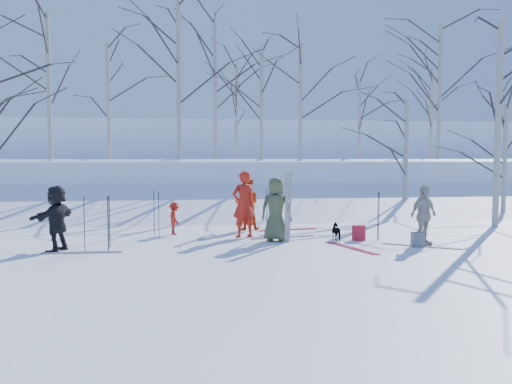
{
  "coord_description": "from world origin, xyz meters",
  "views": [
    {
      "loc": [
        -1.82,
        -12.67,
        2.3
      ],
      "look_at": [
        0.0,
        1.5,
        1.3
      ],
      "focal_mm": 35.0,
      "sensor_mm": 36.0,
      "label": 1
    }
  ],
  "objects": [
    {
      "name": "birch_edge_e",
      "position": [
        6.57,
        6.15,
        2.27
      ],
      "size": [
        3.78,
        3.78,
        4.55
      ],
      "primitive_type": null,
      "color": "silver",
      "rests_on": "ground"
    },
    {
      "name": "ground",
      "position": [
        0.0,
        0.0,
        0.0
      ],
      "size": [
        120.0,
        120.0,
        0.0
      ],
      "primitive_type": "plane",
      "color": "white",
      "rests_on": "ground"
    },
    {
      "name": "skier_red_north",
      "position": [
        -0.35,
        1.52,
        0.95
      ],
      "size": [
        0.8,
        0.66,
        1.9
      ],
      "primitive_type": "imported",
      "rotation": [
        0.0,
        0.0,
        3.47
      ],
      "color": "red",
      "rests_on": "ground"
    },
    {
      "name": "ski_pair_a",
      "position": [
        4.01,
        -0.62,
        0.01
      ],
      "size": [
        1.94,
        2.08,
        0.02
      ],
      "primitive_type": null,
      "rotation": [
        0.0,
        0.0,
        0.99
      ],
      "color": "silver",
      "rests_on": "ground"
    },
    {
      "name": "birch_plateau_d",
      "position": [
        -2.37,
        10.12,
        5.75
      ],
      "size": [
        5.57,
        5.57,
        7.1
      ],
      "primitive_type": null,
      "color": "silver",
      "rests_on": "snow_plateau"
    },
    {
      "name": "backpack_dark",
      "position": [
        0.66,
        2.0,
        0.2
      ],
      "size": [
        0.34,
        0.24,
        0.4
      ],
      "primitive_type": "cube",
      "color": "black",
      "rests_on": "ground"
    },
    {
      "name": "ski_pole_e",
      "position": [
        -2.93,
        2.07,
        0.67
      ],
      "size": [
        0.02,
        0.02,
        1.34
      ],
      "primitive_type": "cylinder",
      "color": "black",
      "rests_on": "ground"
    },
    {
      "name": "ski_pair_d",
      "position": [
        -4.47,
        -0.37,
        0.01
      ],
      "size": [
        0.32,
        1.91,
        0.02
      ],
      "primitive_type": null,
      "rotation": [
        0.0,
        0.0,
        1.54
      ],
      "color": "silver",
      "rests_on": "ground"
    },
    {
      "name": "ski_pole_i",
      "position": [
        -3.91,
        0.26,
        0.67
      ],
      "size": [
        0.02,
        0.02,
        1.34
      ],
      "primitive_type": "cylinder",
      "color": "black",
      "rests_on": "ground"
    },
    {
      "name": "ski_pole_h",
      "position": [
        0.42,
        2.16,
        0.67
      ],
      "size": [
        0.02,
        0.02,
        1.34
      ],
      "primitive_type": "cylinder",
      "color": "black",
      "rests_on": "ground"
    },
    {
      "name": "backpack_grey",
      "position": [
        3.91,
        -0.64,
        0.19
      ],
      "size": [
        0.3,
        0.2,
        0.38
      ],
      "primitive_type": "cube",
      "color": "slate",
      "rests_on": "ground"
    },
    {
      "name": "ski_pole_j",
      "position": [
        -4.42,
        -0.27,
        0.67
      ],
      "size": [
        0.02,
        0.02,
        1.34
      ],
      "primitive_type": "cylinder",
      "color": "black",
      "rests_on": "ground"
    },
    {
      "name": "ski_pole_a",
      "position": [
        -3.85,
        -0.27,
        0.67
      ],
      "size": [
        0.02,
        0.02,
        1.34
      ],
      "primitive_type": "cylinder",
      "color": "black",
      "rests_on": "ground"
    },
    {
      "name": "skier_grey_west",
      "position": [
        -5.12,
        -0.03,
        0.81
      ],
      "size": [
        1.0,
        1.56,
        1.61
      ],
      "primitive_type": "imported",
      "rotation": [
        0.0,
        0.0,
        4.33
      ],
      "color": "black",
      "rests_on": "ground"
    },
    {
      "name": "birch_plateau_c",
      "position": [
        12.36,
        15.67,
        4.88
      ],
      "size": [
        4.35,
        4.35,
        5.36
      ],
      "primitive_type": null,
      "color": "silver",
      "rests_on": "snow_plateau"
    },
    {
      "name": "birch_plateau_j",
      "position": [
        6.97,
        12.94,
        4.31
      ],
      "size": [
        3.55,
        3.55,
        4.21
      ],
      "primitive_type": null,
      "color": "silver",
      "rests_on": "snow_plateau"
    },
    {
      "name": "backpack_red",
      "position": [
        2.74,
        0.52,
        0.21
      ],
      "size": [
        0.32,
        0.22,
        0.42
      ],
      "primitive_type": "cube",
      "color": "#B61C2A",
      "rests_on": "ground"
    },
    {
      "name": "skier_olive_center",
      "position": [
        0.44,
        0.67,
        0.88
      ],
      "size": [
        1.01,
        0.86,
        1.76
      ],
      "primitive_type": "imported",
      "rotation": [
        0.0,
        0.0,
        2.72
      ],
      "color": "#434C2D",
      "rests_on": "ground"
    },
    {
      "name": "birch_plateau_i",
      "position": [
        0.67,
        15.33,
        4.83
      ],
      "size": [
        4.28,
        4.28,
        5.26
      ],
      "primitive_type": null,
      "color": "silver",
      "rests_on": "snow_plateau"
    },
    {
      "name": "birch_edge_c",
      "position": [
        9.94,
        4.88,
        2.14
      ],
      "size": [
        3.6,
        3.6,
        4.29
      ],
      "primitive_type": null,
      "color": "silver",
      "rests_on": "ground"
    },
    {
      "name": "skier_cream_east",
      "position": [
        4.17,
        -0.41,
        0.79
      ],
      "size": [
        1.01,
        0.76,
        1.59
      ],
      "primitive_type": "imported",
      "rotation": [
        0.0,
        0.0,
        0.46
      ],
      "color": "beige",
      "rests_on": "ground"
    },
    {
      "name": "ski_pole_d",
      "position": [
        3.3,
        0.58,
        0.67
      ],
      "size": [
        0.02,
        0.02,
        1.34
      ],
      "primitive_type": "cylinder",
      "color": "black",
      "rests_on": "ground"
    },
    {
      "name": "ski_pair_c",
      "position": [
        -1.81,
        0.95,
        0.01
      ],
      "size": [
        1.71,
        2.06,
        0.02
      ],
      "primitive_type": null,
      "rotation": [
        0.0,
        0.0,
        -0.46
      ],
      "color": "silver",
      "rests_on": "ground"
    },
    {
      "name": "ski_pair_e",
      "position": [
        1.17,
        2.73,
        0.01
      ],
      "size": [
        0.73,
        1.96,
        0.02
      ],
      "primitive_type": null,
      "rotation": [
        0.0,
        0.0,
        1.71
      ],
      "color": "#BC1A36",
      "rests_on": "ground"
    },
    {
      "name": "dog",
      "position": [
        2.16,
        0.58,
        0.24
      ],
      "size": [
        0.34,
        0.61,
        0.49
      ],
      "primitive_type": "imported",
      "rotation": [
        0.0,
        0.0,
        3.29
      ],
      "color": "black",
      "rests_on": "ground"
    },
    {
      "name": "ski_pole_g",
      "position": [
        3.28,
        0.43,
        0.67
      ],
      "size": [
        0.02,
        0.02,
        1.34
      ],
      "primitive_type": "cylinder",
      "color": "black",
      "rests_on": "ground"
    },
    {
      "name": "ski_pair_b",
      "position": [
        2.18,
        -0.64,
        0.01
      ],
      "size": [
        1.32,
        2.02,
        0.02
      ],
      "primitive_type": null,
      "rotation": [
        0.0,
        0.0,
        0.31
      ],
      "color": "#BC1A36",
      "rests_on": "ground"
    },
    {
      "name": "skier_red_seated",
      "position": [
        -2.35,
        2.24,
        0.48
      ],
      "size": [
        0.52,
        0.7,
        0.97
      ],
      "primitive_type": "imported",
      "rotation": [
        0.0,
        0.0,
        1.85
      ],
      "color": "red",
      "rests_on": "ground"
    },
    {
      "name": "skier_redor_behind",
      "position": [
        -0.09,
        3.0,
        0.82
      ],
      "size": [
        0.89,
        0.75,
        1.64
      ],
      "primitive_type": "imported",
      "rotation": [
        0.0,
        0.0,
        2.98
      ],
      "color": "#C53A0F",
      "rests_on": "ground"
    },
    {
      "name": "snow_ramp",
      "position": [
        0.0,
        7.0,
        0.15
      ],
      "size": [
        70.0,
        9.49,
        4.12
      ],
      "primitive_type": "cube",
      "rotation": [
        0.3,
        0.0,
        0.0
      ],
      "color": "white",
      "rests_on": "ground"
    },
    {
      "name": "far_hill",
      "position": [
        0.0,
        38.0,
        2.0
      ],
      "size": [
        90.0,
        30.0,
        6.0
      ],
      "primitive_type": "cube",
      "color": "white",
      "rests_on": "ground"
    },
    {
      "name": "upright_ski_left",
      "position": [
        0.68,
        0.38,
        0.95
      ],
      "size": [
        0.08,
        0.16,
        1.9
      ],
      "primitive_type": "cube",
      "rotation": [
        0.07,
        0.0,
        0.05
      ],
      "color": "silver",
      "rests_on": "ground"
    },
    {
      "name": "ski_pole_f",
      "position": [
        -2.76,
        1.47,
        0.67
      ],
      "size": [
        0.02,
        0.02,
        1.34
      ],
      "primitive_type": "cylinder",
      "color": "black",
      "rests_on": "ground"
    },
    {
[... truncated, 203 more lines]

